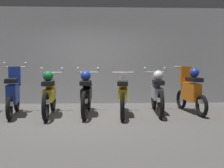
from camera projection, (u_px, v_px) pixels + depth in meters
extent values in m
plane|color=#565451|center=(86.00, 118.00, 6.26)|extent=(80.00, 80.00, 0.00)
cube|color=#ADADB2|center=(89.00, 56.00, 8.59)|extent=(16.00, 0.30, 2.95)
torus|color=black|center=(17.00, 101.00, 7.14)|extent=(0.17, 0.54, 0.53)
torus|color=black|center=(9.00, 109.00, 6.01)|extent=(0.17, 0.54, 0.53)
cube|color=#1E389E|center=(13.00, 93.00, 6.55)|extent=(0.33, 0.76, 0.44)
cube|color=#1E389E|center=(15.00, 76.00, 6.86)|extent=(0.30, 0.16, 0.48)
cube|color=black|center=(11.00, 81.00, 6.37)|extent=(0.32, 0.55, 0.10)
cylinder|color=#B7BABF|center=(15.00, 67.00, 6.98)|extent=(0.56, 0.12, 0.04)
sphere|color=#B7BABF|center=(4.00, 63.00, 6.92)|extent=(0.07, 0.07, 0.07)
sphere|color=#B7BABF|center=(26.00, 63.00, 7.02)|extent=(0.07, 0.07, 0.07)
cylinder|color=#B7BABF|center=(16.00, 85.00, 7.06)|extent=(0.08, 0.15, 0.85)
sphere|color=silver|center=(16.00, 73.00, 7.03)|extent=(0.12, 0.12, 0.12)
cube|color=white|center=(9.00, 104.00, 6.03)|extent=(0.16, 0.04, 0.10)
torus|color=black|center=(53.00, 99.00, 7.20)|extent=(0.12, 0.65, 0.65)
torus|color=black|center=(46.00, 107.00, 5.91)|extent=(0.12, 0.65, 0.65)
cube|color=gold|center=(49.00, 94.00, 6.54)|extent=(0.26, 0.84, 0.28)
ellipsoid|color=gold|center=(50.00, 85.00, 6.67)|extent=(0.28, 0.45, 0.22)
cube|color=black|center=(48.00, 83.00, 6.33)|extent=(0.26, 0.53, 0.10)
cylinder|color=#B7BABF|center=(52.00, 73.00, 7.04)|extent=(0.56, 0.06, 0.04)
sphere|color=#B7BABF|center=(42.00, 69.00, 7.01)|extent=(0.07, 0.07, 0.07)
sphere|color=#B7BABF|center=(62.00, 69.00, 7.05)|extent=(0.07, 0.07, 0.07)
cylinder|color=#B7BABF|center=(52.00, 87.00, 7.12)|extent=(0.06, 0.16, 0.65)
sphere|color=silver|center=(52.00, 78.00, 7.10)|extent=(0.12, 0.12, 0.12)
cube|color=white|center=(46.00, 102.00, 5.92)|extent=(0.16, 0.02, 0.10)
sphere|color=#197238|center=(48.00, 76.00, 6.32)|extent=(0.24, 0.24, 0.24)
torus|color=black|center=(89.00, 98.00, 7.32)|extent=(0.11, 0.65, 0.65)
torus|color=black|center=(84.00, 106.00, 6.02)|extent=(0.11, 0.65, 0.65)
cube|color=black|center=(86.00, 94.00, 6.66)|extent=(0.25, 0.84, 0.28)
ellipsoid|color=black|center=(87.00, 84.00, 6.80)|extent=(0.28, 0.45, 0.22)
cube|color=black|center=(86.00, 83.00, 6.45)|extent=(0.26, 0.53, 0.10)
cylinder|color=#B7BABF|center=(88.00, 72.00, 7.16)|extent=(0.56, 0.06, 0.04)
sphere|color=#B7BABF|center=(78.00, 69.00, 7.15)|extent=(0.07, 0.07, 0.07)
sphere|color=#B7BABF|center=(98.00, 69.00, 7.16)|extent=(0.07, 0.07, 0.07)
cylinder|color=#B7BABF|center=(88.00, 86.00, 7.24)|extent=(0.06, 0.16, 0.65)
sphere|color=silver|center=(88.00, 78.00, 7.23)|extent=(0.12, 0.12, 0.12)
cube|color=white|center=(84.00, 101.00, 6.04)|extent=(0.16, 0.02, 0.10)
sphere|color=#1E389E|center=(86.00, 76.00, 6.44)|extent=(0.24, 0.24, 0.24)
torus|color=black|center=(123.00, 98.00, 7.26)|extent=(0.15, 0.66, 0.65)
torus|color=black|center=(122.00, 106.00, 5.96)|extent=(0.15, 0.66, 0.65)
cube|color=gold|center=(123.00, 94.00, 6.59)|extent=(0.30, 0.85, 0.28)
ellipsoid|color=gold|center=(123.00, 85.00, 6.73)|extent=(0.30, 0.46, 0.22)
cube|color=black|center=(123.00, 83.00, 6.39)|extent=(0.29, 0.54, 0.10)
cylinder|color=#B7BABF|center=(123.00, 73.00, 7.10)|extent=(0.56, 0.09, 0.04)
cylinder|color=#B7BABF|center=(123.00, 87.00, 7.18)|extent=(0.07, 0.16, 0.65)
sphere|color=silver|center=(123.00, 78.00, 7.16)|extent=(0.12, 0.12, 0.12)
cube|color=white|center=(122.00, 102.00, 5.98)|extent=(0.16, 0.03, 0.10)
torus|color=black|center=(154.00, 97.00, 7.49)|extent=(0.14, 0.66, 0.65)
torus|color=black|center=(161.00, 105.00, 6.19)|extent=(0.14, 0.66, 0.65)
cube|color=#9EA0A8|center=(157.00, 93.00, 6.83)|extent=(0.29, 0.85, 0.28)
ellipsoid|color=#9EA0A8|center=(156.00, 84.00, 6.96)|extent=(0.30, 0.46, 0.22)
cube|color=black|center=(158.00, 82.00, 6.62)|extent=(0.28, 0.54, 0.10)
cylinder|color=#B7BABF|center=(155.00, 72.00, 7.33)|extent=(0.56, 0.08, 0.04)
sphere|color=#B7BABF|center=(145.00, 68.00, 7.33)|extent=(0.07, 0.07, 0.07)
sphere|color=#B7BABF|center=(165.00, 68.00, 7.31)|extent=(0.07, 0.07, 0.07)
cylinder|color=#B7BABF|center=(154.00, 86.00, 7.41)|extent=(0.07, 0.16, 0.65)
sphere|color=silver|center=(154.00, 78.00, 7.39)|extent=(0.12, 0.12, 0.12)
cube|color=white|center=(161.00, 100.00, 6.21)|extent=(0.16, 0.03, 0.10)
sphere|color=silver|center=(158.00, 75.00, 6.61)|extent=(0.24, 0.24, 0.24)
torus|color=black|center=(181.00, 99.00, 7.52)|extent=(0.15, 0.54, 0.53)
torus|color=black|center=(202.00, 106.00, 6.39)|extent=(0.15, 0.54, 0.53)
cube|color=orange|center=(191.00, 92.00, 6.93)|extent=(0.31, 0.76, 0.44)
cube|color=orange|center=(185.00, 75.00, 7.24)|extent=(0.29, 0.15, 0.48)
cube|color=black|center=(194.00, 80.00, 6.75)|extent=(0.30, 0.55, 0.10)
cylinder|color=#B7BABF|center=(183.00, 67.00, 7.36)|extent=(0.56, 0.10, 0.04)
cylinder|color=#B7BABF|center=(182.00, 84.00, 7.44)|extent=(0.07, 0.15, 0.85)
sphere|color=silver|center=(183.00, 72.00, 7.41)|extent=(0.12, 0.12, 0.12)
cube|color=white|center=(201.00, 102.00, 6.40)|extent=(0.16, 0.03, 0.10)
sphere|color=#1E389E|center=(194.00, 73.00, 6.73)|extent=(0.24, 0.24, 0.24)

